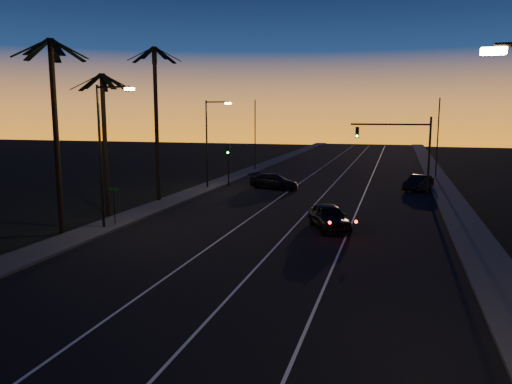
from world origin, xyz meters
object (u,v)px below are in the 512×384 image
(lead_car, at_px, (329,217))
(cross_car, at_px, (274,181))
(right_car, at_px, (418,183))
(signal_mast, at_px, (402,141))

(lead_car, relative_size, cross_car, 1.01)
(right_car, height_order, cross_car, right_car)
(lead_car, bearing_deg, right_car, 71.72)
(signal_mast, relative_size, cross_car, 1.32)
(lead_car, bearing_deg, cross_car, 115.48)
(lead_car, relative_size, right_car, 1.16)
(signal_mast, relative_size, lead_car, 1.30)
(signal_mast, height_order, right_car, signal_mast)
(signal_mast, distance_m, right_car, 4.93)
(lead_car, xyz_separation_m, cross_car, (-7.46, 15.65, -0.07))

